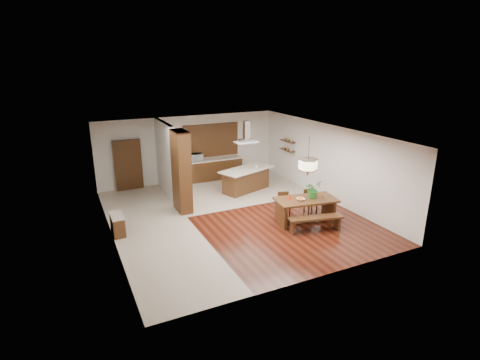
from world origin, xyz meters
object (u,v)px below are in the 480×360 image
dining_table (306,205)px  kitchen_island (246,179)px  fruit_bowl (301,199)px  microwave (196,157)px  foliage_plant (313,189)px  range_hood (246,132)px  dining_chair_right (311,202)px  pendant_lantern (308,157)px  dining_chair_left (284,205)px  hallway_console (118,224)px  dining_bench (315,224)px  island_cup (256,167)px

dining_table → kitchen_island: 3.73m
fruit_bowl → microwave: microwave is taller
microwave → dining_table: bearing=-73.5°
foliage_plant → range_hood: 3.99m
dining_table → foliage_plant: 0.57m
kitchen_island → range_hood: size_ratio=2.80×
range_hood → dining_chair_right: bearing=-73.9°
dining_table → range_hood: range_hood is taller
kitchen_island → pendant_lantern: bearing=-104.3°
dining_chair_right → pendant_lantern: size_ratio=0.66×
dining_chair_left → hallway_console: bearing=-175.1°
dining_bench → foliage_plant: foliage_plant is taller
range_hood → island_cup: size_ratio=7.08×
dining_table → pendant_lantern: bearing=153.4°
dining_chair_right → microwave: (-2.35, 5.29, 0.67)m
hallway_console → dining_bench: bearing=-23.9°
dining_bench → foliage_plant: size_ratio=2.96×
dining_chair_left → foliage_plant: size_ratio=1.48×
pendant_lantern → microwave: bearing=106.9°
fruit_bowl → microwave: (-1.52, 5.86, 0.25)m
fruit_bowl → dining_bench: bearing=-79.3°
dining_bench → dining_chair_right: bearing=60.3°
hallway_console → dining_chair_right: 6.47m
hallway_console → dining_chair_left: bearing=-11.7°
dining_bench → microwave: size_ratio=3.02×
dining_table → dining_chair_right: bearing=41.6°
dining_bench → island_cup: bearing=87.6°
dining_table → island_cup: island_cup is taller
dining_bench → island_cup: 4.37m
island_cup → microwave: microwave is taller
dining_chair_right → island_cup: island_cup is taller
fruit_bowl → pendant_lantern: bearing=10.3°
island_cup → dining_table: bearing=-91.0°
dining_chair_left → kitchen_island: bearing=105.4°
island_cup → microwave: size_ratio=0.22×
kitchen_island → microwave: size_ratio=4.39×
dining_table → range_hood: bearing=95.1°
pendant_lantern → range_hood: (-0.33, 3.72, 0.22)m
fruit_bowl → island_cup: size_ratio=2.03×
hallway_console → pendant_lantern: 6.32m
dining_chair_right → pendant_lantern: (-0.59, -0.52, 1.81)m
dining_chair_right → range_hood: (-0.92, 3.19, 2.03)m
dining_chair_left → fruit_bowl: bearing=-61.4°
dining_bench → fruit_bowl: 0.92m
hallway_console → dining_chair_right: size_ratio=1.01×
dining_bench → dining_chair_right: (0.70, 1.23, 0.19)m
dining_bench → microwave: microwave is taller
pendant_lantern → foliage_plant: bearing=1.3°
dining_bench → pendant_lantern: (0.11, 0.71, 2.00)m
dining_table → kitchen_island: bearing=95.1°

